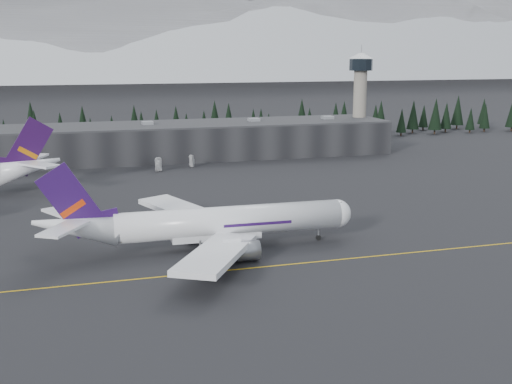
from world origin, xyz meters
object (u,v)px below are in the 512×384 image
object	(u,v)px
jet_main	(203,224)
gse_vehicle_a	(159,170)
gse_vehicle_b	(192,165)
terminal	(175,141)
control_tower	(360,90)

from	to	relation	value
jet_main	gse_vehicle_a	xyz separation A→B (m)	(3.32, 86.77, -4.58)
gse_vehicle_b	gse_vehicle_a	bearing A→B (deg)	-103.41
terminal	gse_vehicle_b	xyz separation A→B (m)	(2.03, -21.41, -5.57)
terminal	gse_vehicle_b	distance (m)	22.22
terminal	jet_main	distance (m)	114.17
gse_vehicle_a	gse_vehicle_b	size ratio (longest dim) A/B	1.11
jet_main	gse_vehicle_b	distance (m)	93.36
jet_main	gse_vehicle_a	world-z (taller)	jet_main
terminal	jet_main	bearing A→B (deg)	-96.73
control_tower	gse_vehicle_b	size ratio (longest dim) A/B	8.77
control_tower	terminal	bearing A→B (deg)	-177.71
control_tower	gse_vehicle_a	size ratio (longest dim) A/B	7.87
terminal	control_tower	size ratio (longest dim) A/B	4.24
jet_main	terminal	bearing A→B (deg)	84.53
control_tower	gse_vehicle_a	bearing A→B (deg)	-160.80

